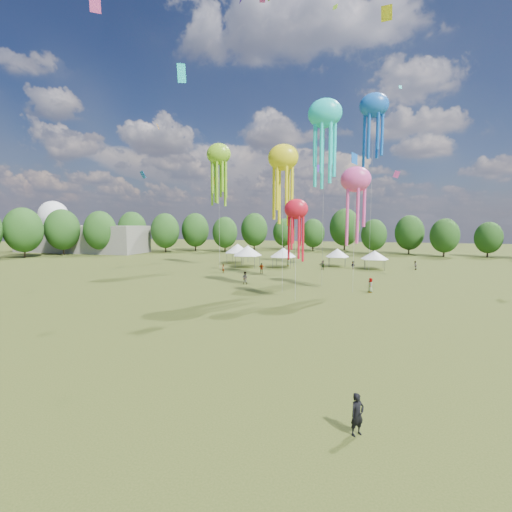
# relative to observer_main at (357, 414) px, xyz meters

# --- Properties ---
(ground) EXTENTS (300.00, 300.00, 0.00)m
(ground) POSITION_rel_observer_main_xyz_m (-7.53, 1.85, -0.93)
(ground) COLOR #384416
(ground) RESTS_ON ground
(observer_main) EXTENTS (0.80, 0.78, 1.86)m
(observer_main) POSITION_rel_observer_main_xyz_m (0.00, 0.00, 0.00)
(observer_main) COLOR black
(observer_main) RESTS_ON ground
(spectator_near) EXTENTS (0.98, 0.80, 1.87)m
(spectator_near) POSITION_rel_observer_main_xyz_m (-15.57, 34.19, 0.00)
(spectator_near) COLOR gray
(spectator_near) RESTS_ON ground
(spectators_far) EXTENTS (34.80, 25.74, 1.89)m
(spectators_far) POSITION_rel_observer_main_xyz_m (-4.60, 49.69, -0.05)
(spectators_far) COLOR gray
(spectators_far) RESTS_ON ground
(festival_tents) EXTENTS (34.16, 11.55, 4.41)m
(festival_tents) POSITION_rel_observer_main_xyz_m (-13.36, 56.23, 2.20)
(festival_tents) COLOR #47474C
(festival_tents) RESTS_ON ground
(show_kites) EXTENTS (33.50, 30.78, 32.18)m
(show_kites) POSITION_rel_observer_main_xyz_m (-7.48, 42.35, 19.57)
(show_kites) COLOR yellow
(show_kites) RESTS_ON ground
(small_kites) EXTENTS (68.84, 55.16, 43.97)m
(small_kites) POSITION_rel_observer_main_xyz_m (-7.09, 45.12, 31.33)
(small_kites) COLOR yellow
(small_kites) RESTS_ON ground
(treeline) EXTENTS (201.57, 95.24, 13.43)m
(treeline) POSITION_rel_observer_main_xyz_m (-11.40, 64.37, 5.62)
(treeline) COLOR #38281C
(treeline) RESTS_ON ground
(hangar) EXTENTS (40.00, 12.00, 8.00)m
(hangar) POSITION_rel_observer_main_xyz_m (-79.53, 73.85, 3.07)
(hangar) COLOR gray
(hangar) RESTS_ON ground
(radome) EXTENTS (9.00, 9.00, 16.00)m
(radome) POSITION_rel_observer_main_xyz_m (-95.53, 79.85, 9.06)
(radome) COLOR white
(radome) RESTS_ON ground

